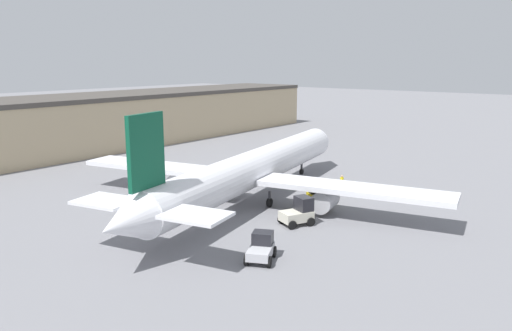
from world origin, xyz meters
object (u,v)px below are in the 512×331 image
at_px(airplane, 252,170).
at_px(ground_crew_worker, 342,182).
at_px(baggage_tug, 261,248).
at_px(pushback_tug, 299,212).
at_px(belt_loader_truck, 318,195).

bearing_deg(airplane, ground_crew_worker, -38.94).
bearing_deg(airplane, baggage_tug, -150.78).
bearing_deg(baggage_tug, pushback_tug, -10.73).
bearing_deg(ground_crew_worker, belt_loader_truck, 66.66).
xyz_separation_m(ground_crew_worker, pushback_tug, (-13.25, -2.76, 0.20)).
bearing_deg(belt_loader_truck, baggage_tug, 144.33).
relative_size(ground_crew_worker, pushback_tug, 0.53).
height_order(baggage_tug, belt_loader_truck, baggage_tug).
distance_m(baggage_tug, pushback_tug, 8.87).
bearing_deg(belt_loader_truck, airplane, 70.87).
xyz_separation_m(airplane, baggage_tug, (-11.82, -10.21, -2.49)).
bearing_deg(airplane, pushback_tug, -123.83).
bearing_deg(baggage_tug, belt_loader_truck, -9.73).
xyz_separation_m(ground_crew_worker, baggage_tug, (-21.83, -5.03, -0.01)).
distance_m(airplane, baggage_tug, 15.81).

